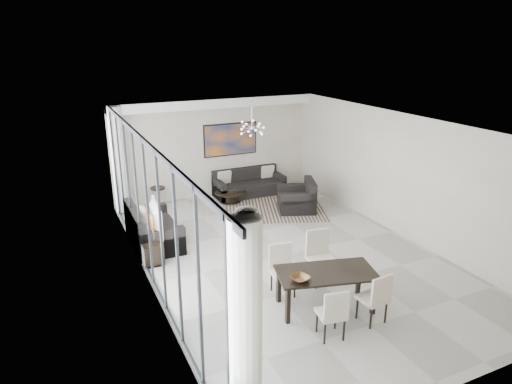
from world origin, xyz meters
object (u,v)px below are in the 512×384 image
sofa_main (249,186)px  television (152,218)px  tv_console (147,244)px  coffee_table (230,196)px  dining_table (326,276)px

sofa_main → television: bearing=-142.9°
tv_console → television: 0.59m
coffee_table → sofa_main: sofa_main is taller
coffee_table → tv_console: tv_console is taller
sofa_main → tv_console: 4.57m
tv_console → dining_table: (2.37, -3.44, 0.39)m
tv_console → dining_table: dining_table is taller
tv_console → television: size_ratio=1.28×
television → sofa_main: bearing=-47.9°
coffee_table → sofa_main: bearing=27.7°
coffee_table → television: television is taller
sofa_main → television: size_ratio=1.83×
sofa_main → tv_console: (-3.66, -2.73, -0.03)m
tv_console → television: bearing=26.5°
coffee_table → sofa_main: 0.87m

